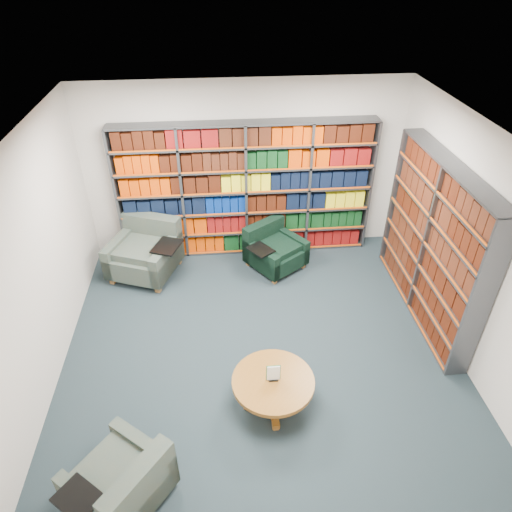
{
  "coord_description": "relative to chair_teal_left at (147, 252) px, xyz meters",
  "views": [
    {
      "loc": [
        -0.45,
        -4.18,
        4.4
      ],
      "look_at": [
        0.0,
        0.6,
        1.05
      ],
      "focal_mm": 32.0,
      "sensor_mm": 36.0,
      "label": 1
    }
  ],
  "objects": [
    {
      "name": "room_shell",
      "position": [
        1.61,
        -1.88,
        1.06
      ],
      "size": [
        5.02,
        5.02,
        2.82
      ],
      "color": "black",
      "rests_on": "ground"
    },
    {
      "name": "bookshelf_back",
      "position": [
        1.61,
        0.46,
        0.75
      ],
      "size": [
        4.0,
        0.28,
        2.2
      ],
      "color": "#47494F",
      "rests_on": "ground"
    },
    {
      "name": "bookshelf_right",
      "position": [
        3.95,
        -1.28,
        0.75
      ],
      "size": [
        0.28,
        2.5,
        2.2
      ],
      "color": "#47494F",
      "rests_on": "ground"
    },
    {
      "name": "chair_teal_left",
      "position": [
        0.0,
        0.0,
        0.0
      ],
      "size": [
        1.25,
        1.21,
        0.85
      ],
      "color": "#072735",
      "rests_on": "ground"
    },
    {
      "name": "chair_green_right",
      "position": [
        1.99,
        -0.04,
        -0.06
      ],
      "size": [
        1.07,
        1.07,
        0.7
      ],
      "color": "black",
      "rests_on": "ground"
    },
    {
      "name": "chair_teal_front",
      "position": [
        0.16,
        -3.73,
        -0.06
      ],
      "size": [
        1.09,
        1.09,
        0.71
      ],
      "color": "#072735",
      "rests_on": "ground"
    },
    {
      "name": "coffee_table",
      "position": [
        1.66,
        -2.78,
        -0.0
      ],
      "size": [
        0.91,
        0.91,
        0.64
      ],
      "color": "brown",
      "rests_on": "ground"
    }
  ]
}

